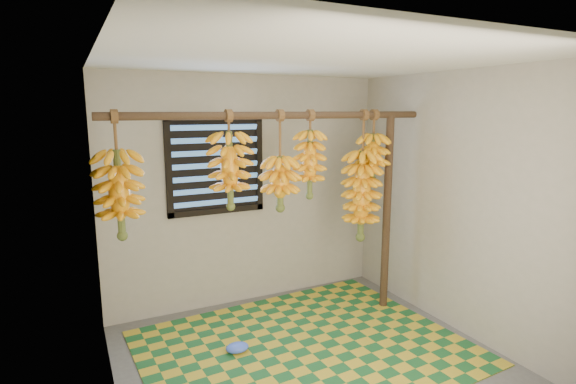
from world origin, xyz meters
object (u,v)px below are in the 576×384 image
banana_bunch_b (230,171)px  banana_bunch_c (280,183)px  banana_bunch_e (362,196)px  plastic_bag (237,348)px  banana_bunch_a (120,195)px  banana_bunch_f (373,158)px  woven_mat (305,348)px  support_post (387,214)px  banana_bunch_d (310,164)px

banana_bunch_b → banana_bunch_c: size_ratio=0.93×
banana_bunch_c → banana_bunch_e: (0.88, -0.00, -0.19)m
banana_bunch_e → plastic_bag: bearing=-171.5°
banana_bunch_a → banana_bunch_f: size_ratio=1.40×
woven_mat → banana_bunch_a: bearing=164.2°
support_post → banana_bunch_d: bearing=-180.0°
banana_bunch_a → banana_bunch_c: bearing=0.0°
banana_bunch_c → banana_bunch_e: bearing=-0.0°
banana_bunch_b → banana_bunch_f: size_ratio=1.19×
plastic_bag → banana_bunch_a: (-0.84, 0.21, 1.36)m
woven_mat → plastic_bag: (-0.56, 0.19, 0.05)m
banana_bunch_e → woven_mat: bearing=-154.7°
woven_mat → banana_bunch_d: banana_bunch_d is taller
woven_mat → support_post: bearing=18.8°
banana_bunch_b → banana_bunch_e: same height
banana_bunch_b → banana_bunch_e: bearing=-0.0°
woven_mat → banana_bunch_f: size_ratio=3.83×
woven_mat → banana_bunch_d: size_ratio=3.33×
banana_bunch_d → banana_bunch_f: bearing=0.0°
woven_mat → banana_bunch_d: 1.62m
plastic_bag → banana_bunch_e: size_ratio=0.16×
banana_bunch_c → banana_bunch_e: 0.90m
woven_mat → banana_bunch_d: bearing=57.5°
plastic_bag → banana_bunch_e: bearing=8.5°
banana_bunch_e → banana_bunch_f: (0.12, 0.00, 0.37)m
support_post → banana_bunch_e: (-0.32, 0.00, 0.22)m
plastic_bag → banana_bunch_e: 1.83m
plastic_bag → woven_mat: bearing=-18.5°
banana_bunch_b → banana_bunch_a: bearing=-180.0°
support_post → banana_bunch_c: 1.27m
woven_mat → banana_bunch_b: banana_bunch_b is taller
plastic_bag → banana_bunch_d: banana_bunch_d is taller
banana_bunch_e → banana_bunch_f: size_ratio=1.82×
banana_bunch_a → banana_bunch_d: 1.65m
support_post → banana_bunch_a: (-2.55, 0.00, 0.42)m
banana_bunch_a → banana_bunch_b: (0.88, 0.00, 0.13)m
banana_bunch_a → plastic_bag: bearing=-13.9°
banana_bunch_c → banana_bunch_f: 1.02m
banana_bunch_b → banana_bunch_d: 0.77m
banana_bunch_e → banana_bunch_b: bearing=180.0°
plastic_bag → banana_bunch_b: banana_bunch_b is taller
plastic_bag → banana_bunch_b: bearing=78.5°
banana_bunch_c → banana_bunch_a: bearing=-180.0°
banana_bunch_b → banana_bunch_c: 0.49m
support_post → banana_bunch_b: bearing=180.0°
support_post → banana_bunch_e: banana_bunch_e is taller
woven_mat → banana_bunch_a: size_ratio=2.74×
banana_bunch_e → banana_bunch_a: bearing=180.0°
banana_bunch_b → support_post: bearing=-0.0°
woven_mat → banana_bunch_b: bearing=142.5°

